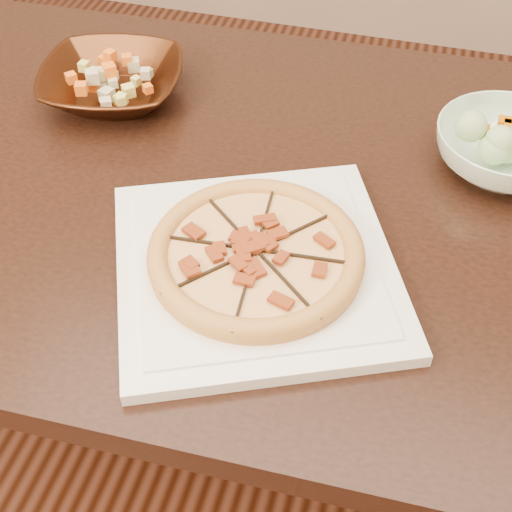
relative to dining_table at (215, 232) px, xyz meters
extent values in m
cube|color=black|center=(0.00, 0.00, 0.09)|extent=(1.34, 0.88, 0.04)
cylinder|color=black|center=(-0.58, 0.34, -0.29)|extent=(0.07, 0.07, 0.71)
cube|color=white|center=(0.11, -0.16, 0.12)|extent=(0.45, 0.45, 0.02)
cube|color=white|center=(0.11, -0.16, 0.13)|extent=(0.38, 0.38, 0.00)
cylinder|color=tan|center=(0.11, -0.16, 0.14)|extent=(0.26, 0.26, 0.01)
torus|color=tan|center=(0.11, -0.16, 0.15)|extent=(0.26, 0.26, 0.03)
cylinder|color=#FFD686|center=(0.11, -0.16, 0.14)|extent=(0.21, 0.21, 0.01)
cube|color=black|center=(0.11, -0.16, 0.15)|extent=(0.02, 0.26, 0.01)
cube|color=black|center=(0.11, -0.16, 0.15)|extent=(0.20, 0.17, 0.01)
cube|color=black|center=(0.11, -0.16, 0.15)|extent=(0.26, 0.02, 0.01)
cube|color=black|center=(0.11, -0.16, 0.15)|extent=(0.17, 0.20, 0.01)
cube|color=maroon|center=(0.13, -0.16, 0.15)|extent=(0.02, 0.02, 0.00)
cube|color=maroon|center=(0.15, -0.15, 0.15)|extent=(0.03, 0.02, 0.00)
cube|color=maroon|center=(0.17, -0.13, 0.15)|extent=(0.03, 0.02, 0.00)
cube|color=maroon|center=(0.13, -0.14, 0.15)|extent=(0.03, 0.03, 0.00)
cube|color=maroon|center=(0.14, -0.12, 0.15)|extent=(0.02, 0.03, 0.00)
cube|color=maroon|center=(0.13, -0.09, 0.15)|extent=(0.02, 0.03, 0.00)
cube|color=maroon|center=(0.11, -0.13, 0.15)|extent=(0.02, 0.02, 0.00)
cube|color=maroon|center=(0.10, -0.11, 0.15)|extent=(0.02, 0.03, 0.00)
cube|color=maroon|center=(0.08, -0.09, 0.15)|extent=(0.02, 0.03, 0.00)
cube|color=maroon|center=(0.09, -0.13, 0.15)|extent=(0.03, 0.03, 0.00)
cube|color=maroon|center=(0.06, -0.12, 0.15)|extent=(0.03, 0.03, 0.00)
cube|color=maroon|center=(0.09, -0.15, 0.15)|extent=(0.03, 0.02, 0.00)
cube|color=maroon|center=(0.07, -0.16, 0.15)|extent=(0.03, 0.02, 0.00)
cube|color=maroon|center=(0.04, -0.17, 0.15)|extent=(0.02, 0.02, 0.00)
cube|color=maroon|center=(0.08, -0.17, 0.15)|extent=(0.03, 0.02, 0.00)
cube|color=maroon|center=(0.07, -0.19, 0.15)|extent=(0.03, 0.02, 0.00)
cube|color=maroon|center=(0.06, -0.22, 0.15)|extent=(0.03, 0.03, 0.00)
cube|color=maroon|center=(0.09, -0.20, 0.15)|extent=(0.02, 0.03, 0.00)
cube|color=maroon|center=(0.09, -0.22, 0.15)|extent=(0.02, 0.03, 0.00)
cube|color=maroon|center=(0.11, -0.18, 0.15)|extent=(0.02, 0.02, 0.00)
cube|color=maroon|center=(0.12, -0.21, 0.15)|extent=(0.02, 0.03, 0.00)
cube|color=maroon|center=(0.14, -0.23, 0.15)|extent=(0.02, 0.03, 0.00)
cube|color=maroon|center=(0.13, -0.19, 0.15)|extent=(0.03, 0.03, 0.00)
cube|color=maroon|center=(0.15, -0.20, 0.15)|extent=(0.03, 0.03, 0.00)
cube|color=maroon|center=(0.18, -0.19, 0.15)|extent=(0.03, 0.02, 0.00)
cube|color=maroon|center=(0.15, -0.17, 0.15)|extent=(0.03, 0.02, 0.00)
imported|color=#412110|center=(-0.21, 0.15, 0.14)|extent=(0.26, 0.26, 0.05)
cube|color=#C5B68D|center=(-0.21, 0.15, 0.18)|extent=(0.03, 0.03, 0.03)
cube|color=orange|center=(-0.20, 0.15, 0.18)|extent=(0.03, 0.03, 0.03)
cube|color=#DDDA61|center=(-0.19, 0.16, 0.18)|extent=(0.03, 0.03, 0.03)
cube|color=#C5B68D|center=(-0.18, 0.18, 0.18)|extent=(0.03, 0.03, 0.03)
cube|color=orange|center=(-0.21, 0.15, 0.18)|extent=(0.03, 0.03, 0.03)
cube|color=#DDDA61|center=(-0.21, 0.17, 0.18)|extent=(0.03, 0.03, 0.03)
cube|color=#C5B68D|center=(-0.21, 0.19, 0.18)|extent=(0.03, 0.03, 0.03)
cube|color=orange|center=(-0.21, 0.15, 0.18)|extent=(0.03, 0.03, 0.03)
cube|color=#DDDA61|center=(-0.22, 0.16, 0.18)|extent=(0.03, 0.03, 0.03)
cube|color=#C5B68D|center=(-0.23, 0.17, 0.18)|extent=(0.03, 0.03, 0.03)
cube|color=orange|center=(-0.25, 0.17, 0.18)|extent=(0.03, 0.03, 0.03)
cube|color=#DDDA61|center=(-0.22, 0.15, 0.18)|extent=(0.03, 0.03, 0.03)
cube|color=#C5B68D|center=(-0.24, 0.15, 0.18)|extent=(0.03, 0.03, 0.03)
cube|color=orange|center=(-0.25, 0.14, 0.18)|extent=(0.03, 0.03, 0.03)
cube|color=#DDDA61|center=(-0.22, 0.15, 0.18)|extent=(0.03, 0.03, 0.03)
cube|color=#C5B68D|center=(-0.23, 0.14, 0.18)|extent=(0.03, 0.03, 0.03)
cube|color=orange|center=(-0.23, 0.12, 0.18)|extent=(0.03, 0.03, 0.03)
cube|color=#DDDA61|center=(-0.23, 0.10, 0.18)|extent=(0.03, 0.03, 0.03)
cube|color=#C5B68D|center=(-0.21, 0.14, 0.18)|extent=(0.03, 0.03, 0.03)
cube|color=orange|center=(-0.21, 0.12, 0.18)|extent=(0.03, 0.03, 0.03)
cube|color=#DDDA61|center=(-0.20, 0.11, 0.18)|extent=(0.03, 0.03, 0.03)
cube|color=#C5B68D|center=(-0.21, 0.14, 0.18)|extent=(0.03, 0.03, 0.03)
cube|color=orange|center=(-0.20, 0.13, 0.18)|extent=(0.03, 0.03, 0.03)
cube|color=#DDDA61|center=(-0.18, 0.13, 0.18)|extent=(0.03, 0.03, 0.03)
cube|color=#C5B68D|center=(-0.16, 0.13, 0.18)|extent=(0.03, 0.03, 0.03)
imported|color=white|center=(0.40, 0.13, 0.14)|extent=(0.22, 0.22, 0.06)
sphere|color=#9DBA85|center=(0.38, 0.16, 0.19)|extent=(0.04, 0.04, 0.04)
sphere|color=#9DBA85|center=(0.37, 0.13, 0.19)|extent=(0.04, 0.04, 0.04)
sphere|color=#9DBA85|center=(0.36, 0.11, 0.19)|extent=(0.04, 0.04, 0.04)
sphere|color=#9DBA85|center=(0.39, 0.12, 0.19)|extent=(0.04, 0.04, 0.04)
cube|color=#C26004|center=(0.38, 0.16, 0.18)|extent=(0.02, 0.02, 0.01)
cube|color=#C26004|center=(0.36, 0.13, 0.18)|extent=(0.02, 0.02, 0.01)
cube|color=#C26004|center=(0.39, 0.10, 0.18)|extent=(0.02, 0.02, 0.01)
camera|label=1|loc=(0.27, -0.74, 0.76)|focal=50.00mm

